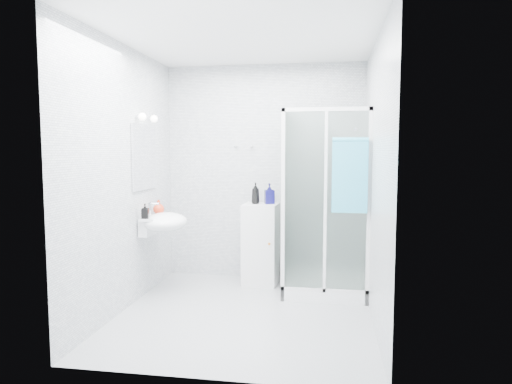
% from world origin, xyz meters
% --- Properties ---
extents(room, '(2.40, 2.60, 2.60)m').
position_xyz_m(room, '(0.00, 0.00, 1.30)').
color(room, silver).
rests_on(room, ground).
extents(shower_enclosure, '(0.90, 0.95, 2.00)m').
position_xyz_m(shower_enclosure, '(0.67, 0.77, 0.45)').
color(shower_enclosure, white).
rests_on(shower_enclosure, ground).
extents(wall_basin, '(0.46, 0.56, 0.35)m').
position_xyz_m(wall_basin, '(-0.99, 0.45, 0.80)').
color(wall_basin, white).
rests_on(wall_basin, ground).
extents(mirror, '(0.02, 0.60, 0.70)m').
position_xyz_m(mirror, '(-1.19, 0.45, 1.50)').
color(mirror, white).
rests_on(mirror, room).
extents(vanity_lights, '(0.10, 0.40, 0.08)m').
position_xyz_m(vanity_lights, '(-1.14, 0.45, 1.92)').
color(vanity_lights, silver).
rests_on(vanity_lights, room).
extents(wall_hooks, '(0.23, 0.06, 0.03)m').
position_xyz_m(wall_hooks, '(-0.25, 1.26, 1.62)').
color(wall_hooks, silver).
rests_on(wall_hooks, room).
extents(storage_cabinet, '(0.42, 0.43, 0.95)m').
position_xyz_m(storage_cabinet, '(0.00, 1.00, 0.48)').
color(storage_cabinet, silver).
rests_on(storage_cabinet, ground).
extents(hand_towel, '(0.35, 0.05, 0.74)m').
position_xyz_m(hand_towel, '(0.99, 0.36, 1.34)').
color(hand_towel, '#329FC0').
rests_on(hand_towel, shower_enclosure).
extents(shampoo_bottle_a, '(0.12, 0.12, 0.25)m').
position_xyz_m(shampoo_bottle_a, '(-0.06, 0.99, 1.08)').
color(shampoo_bottle_a, black).
rests_on(shampoo_bottle_a, storage_cabinet).
extents(shampoo_bottle_b, '(0.14, 0.14, 0.24)m').
position_xyz_m(shampoo_bottle_b, '(0.10, 1.03, 1.07)').
color(shampoo_bottle_b, '#0F0C4D').
rests_on(shampoo_bottle_b, storage_cabinet).
extents(soap_dispenser_orange, '(0.16, 0.16, 0.16)m').
position_xyz_m(soap_dispenser_orange, '(-1.10, 0.61, 0.94)').
color(soap_dispenser_orange, red).
rests_on(soap_dispenser_orange, wall_basin).
extents(soap_dispenser_black, '(0.09, 0.09, 0.16)m').
position_xyz_m(soap_dispenser_black, '(-1.11, 0.26, 0.94)').
color(soap_dispenser_black, black).
rests_on(soap_dispenser_black, wall_basin).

